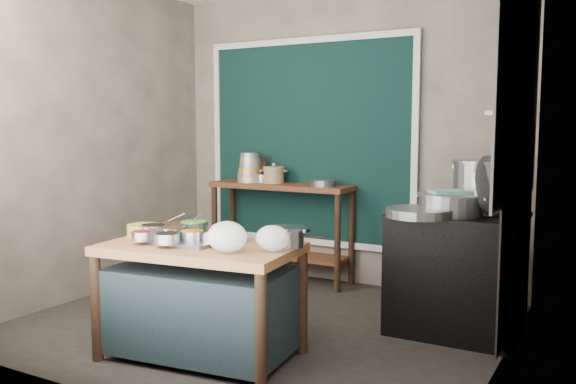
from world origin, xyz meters
The scene contains 30 objects.
floor centered at (0.00, 0.00, -0.01)m, with size 3.50×3.00×0.02m, color black.
back_wall centered at (0.00, 1.51, 1.40)m, with size 3.50×0.02×2.80m, color gray.
left_wall centered at (-1.76, 0.00, 1.40)m, with size 0.02×3.00×2.80m, color gray.
right_wall centered at (1.76, 0.00, 1.40)m, with size 0.02×3.00×2.80m, color gray.
curtain_panel centered at (-0.35, 1.47, 1.35)m, with size 2.10×0.02×1.90m, color black.
curtain_frame centered at (-0.35, 1.46, 1.35)m, with size 2.22×0.03×2.02m, color beige, non-canonical shape.
tile_panel centered at (1.74, 0.55, 1.85)m, with size 0.02×1.70×1.70m, color #B2B2AA.
soot_patch centered at (1.74, 0.65, 0.70)m, with size 0.01×1.30×1.30m, color black.
wall_shelf centered at (1.63, 0.85, 1.60)m, with size 0.22×0.70×0.03m, color beige.
prep_table centered at (0.02, -0.75, 0.38)m, with size 1.25×0.72×0.75m, color #915B35.
back_counter centered at (-0.55, 1.28, 0.47)m, with size 1.45×0.40×0.95m, color #572C18.
stove_block centered at (1.35, 0.55, 0.42)m, with size 0.90×0.68×0.85m, color black.
stove_top centered at (1.35, 0.55, 0.86)m, with size 0.92×0.69×0.03m, color black.
condiment_tray centered at (-0.13, -0.71, 0.76)m, with size 0.55×0.40×0.02m, color gray.
condiment_bowls centered at (-0.15, -0.70, 0.81)m, with size 0.68×0.56×0.08m.
yellow_basin centered at (-0.48, -0.73, 0.79)m, with size 0.23×0.23×0.09m, color #BB8D37.
saucepan centered at (0.54, -0.54, 0.81)m, with size 0.24×0.24×0.13m, color gray, non-canonical shape.
plastic_bag_a centered at (0.31, -0.87, 0.85)m, with size 0.25×0.22×0.19m, color white.
plastic_bag_b centered at (0.54, -0.71, 0.83)m, with size 0.21×0.18×0.16m, color white.
bowl_stack centered at (-0.90, 1.28, 1.08)m, with size 0.26×0.26×0.29m.
utensil_cup centered at (-0.76, 1.28, 0.99)m, with size 0.14×0.14×0.08m, color gray.
ceramic_crock centered at (-0.63, 1.28, 1.02)m, with size 0.22×0.22×0.14m, color olive, non-canonical shape.
wide_bowl centered at (-0.06, 1.24, 0.98)m, with size 0.24×0.24×0.06m, color gray.
stock_pot centered at (1.49, 0.73, 1.07)m, with size 0.49×0.49×0.38m, color gray, non-canonical shape.
pot_lid centered at (1.57, 0.56, 1.09)m, with size 0.43×0.43×0.02m, color gray.
steamer centered at (1.32, 0.45, 0.96)m, with size 0.48×0.48×0.15m, color gray, non-canonical shape.
green_cloth centered at (1.32, 0.45, 1.05)m, with size 0.28×0.21×0.02m, color #5FA085.
shallow_pan centered at (1.15, 0.25, 0.91)m, with size 0.47×0.47×0.06m, color gray.
shelf_bowl_stack centered at (1.63, 0.81, 1.67)m, with size 0.15×0.15×0.12m.
shelf_bowl_green centered at (1.63, 1.10, 1.64)m, with size 0.15×0.15×0.05m, color gray.
Camera 1 is at (2.41, -3.84, 1.51)m, focal length 38.00 mm.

